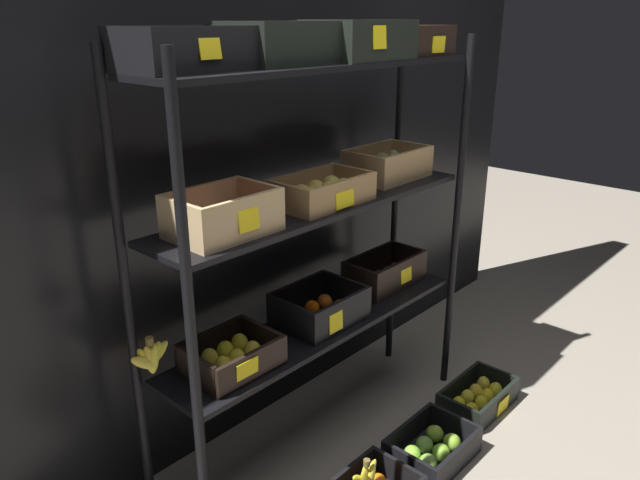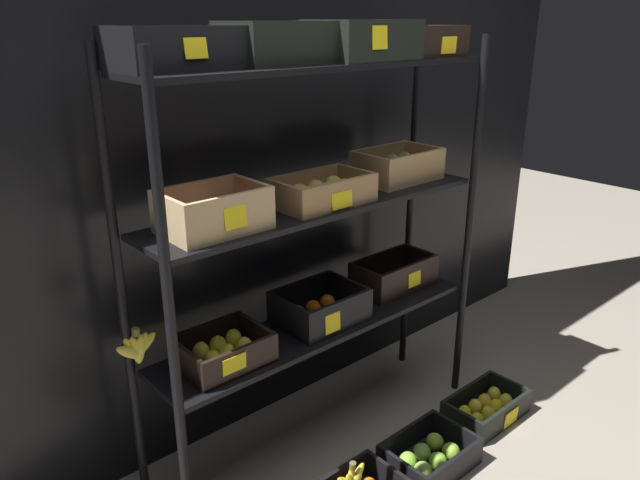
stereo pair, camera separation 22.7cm
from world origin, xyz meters
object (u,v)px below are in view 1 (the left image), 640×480
(crate_ground_apple_green, at_px, (432,449))
(banana_bunch_loose, at_px, (366,477))
(display_rack, at_px, (318,188))
(crate_ground_lemon, at_px, (478,398))

(crate_ground_apple_green, height_order, banana_bunch_loose, banana_bunch_loose)
(display_rack, relative_size, crate_ground_apple_green, 4.77)
(crate_ground_apple_green, xyz_separation_m, banana_bunch_loose, (-0.42, 0.01, 0.13))
(crate_ground_apple_green, relative_size, banana_bunch_loose, 2.40)
(crate_ground_apple_green, bearing_deg, display_rack, 114.51)
(display_rack, xyz_separation_m, crate_ground_lemon, (0.63, -0.40, -1.04))
(crate_ground_apple_green, height_order, crate_ground_lemon, crate_ground_apple_green)
(crate_ground_lemon, bearing_deg, display_rack, 147.56)
(display_rack, height_order, crate_ground_apple_green, display_rack)
(display_rack, relative_size, banana_bunch_loose, 11.45)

